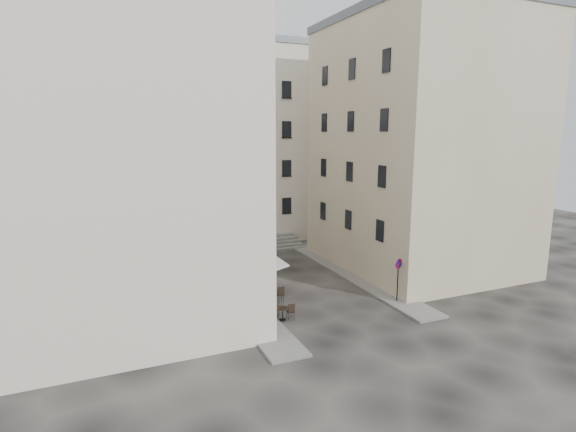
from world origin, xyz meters
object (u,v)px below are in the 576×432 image
bistro_table_b (272,295)px  bistro_table_a (282,312)px  no_parking_sign (398,272)px  pedestrian (257,275)px

bistro_table_b → bistro_table_a: bearing=-99.2°
no_parking_sign → pedestrian: bearing=122.4°
bistro_table_a → bistro_table_b: bistro_table_b is taller
bistro_table_a → bistro_table_b: (0.43, 2.65, 0.03)m
no_parking_sign → pedestrian: size_ratio=1.80×
bistro_table_a → pedestrian: pedestrian is taller
bistro_table_a → no_parking_sign: bearing=-2.1°
bistro_table_a → pedestrian: size_ratio=0.85×
bistro_table_a → pedestrian: bearing=84.6°
pedestrian → no_parking_sign: bearing=111.2°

